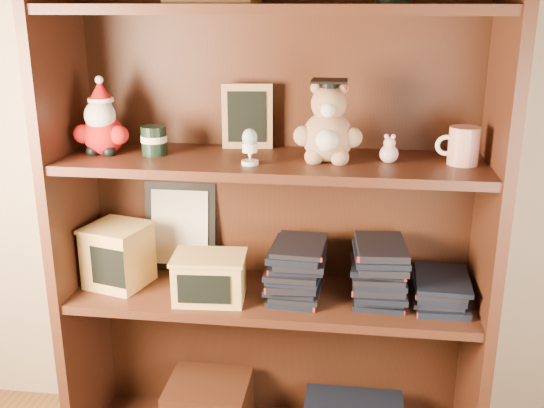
{
  "coord_description": "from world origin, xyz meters",
  "views": [
    {
      "loc": [
        0.08,
        -0.35,
        1.36
      ],
      "look_at": [
        -0.14,
        1.3,
        0.82
      ],
      "focal_mm": 42.0,
      "sensor_mm": 36.0,
      "label": 1
    }
  ],
  "objects_px": {
    "bookcase": "(273,212)",
    "teacher_mug": "(463,146)",
    "grad_teddy_bear": "(328,130)",
    "treats_box": "(118,255)"
  },
  "relations": [
    {
      "from": "treats_box",
      "to": "grad_teddy_bear",
      "type": "bearing_deg",
      "value": -0.55
    },
    {
      "from": "teacher_mug",
      "to": "grad_teddy_bear",
      "type": "bearing_deg",
      "value": -178.9
    },
    {
      "from": "treats_box",
      "to": "teacher_mug",
      "type": "bearing_deg",
      "value": 0.05
    },
    {
      "from": "teacher_mug",
      "to": "treats_box",
      "type": "distance_m",
      "value": 1.02
    },
    {
      "from": "teacher_mug",
      "to": "treats_box",
      "type": "bearing_deg",
      "value": -179.95
    },
    {
      "from": "bookcase",
      "to": "treats_box",
      "type": "relative_size",
      "value": 7.77
    },
    {
      "from": "grad_teddy_bear",
      "to": "teacher_mug",
      "type": "xyz_separation_m",
      "value": [
        0.35,
        0.01,
        -0.03
      ]
    },
    {
      "from": "bookcase",
      "to": "grad_teddy_bear",
      "type": "relative_size",
      "value": 7.27
    },
    {
      "from": "bookcase",
      "to": "treats_box",
      "type": "distance_m",
      "value": 0.48
    },
    {
      "from": "bookcase",
      "to": "teacher_mug",
      "type": "height_order",
      "value": "bookcase"
    }
  ]
}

